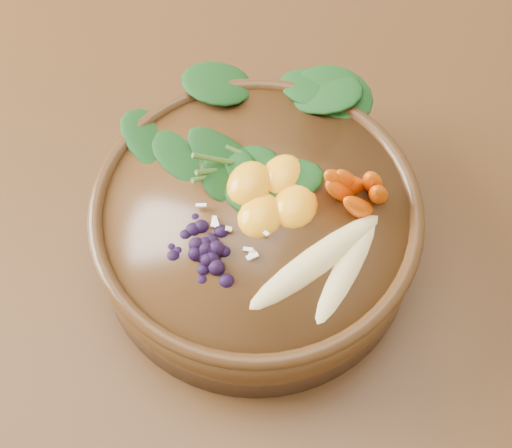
% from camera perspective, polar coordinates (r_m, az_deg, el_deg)
% --- Properties ---
extents(ground, '(4.00, 4.00, 0.00)m').
position_cam_1_polar(ground, '(1.49, -7.52, -7.15)').
color(ground, '#381E0F').
rests_on(ground, ground).
extents(dining_table, '(1.60, 0.90, 0.75)m').
position_cam_1_polar(dining_table, '(0.93, -12.18, 8.91)').
color(dining_table, '#331C0C').
rests_on(dining_table, ground).
extents(stoneware_bowl, '(0.38, 0.38, 0.08)m').
position_cam_1_polar(stoneware_bowl, '(0.66, 0.00, -0.44)').
color(stoneware_bowl, '#4A2D14').
rests_on(stoneware_bowl, dining_table).
extents(kale_heap, '(0.24, 0.23, 0.04)m').
position_cam_1_polar(kale_heap, '(0.65, 0.92, 8.07)').
color(kale_heap, '#124413').
rests_on(kale_heap, stoneware_bowl).
extents(carrot_cluster, '(0.08, 0.08, 0.08)m').
position_cam_1_polar(carrot_cluster, '(0.61, 8.84, 4.87)').
color(carrot_cluster, '#D55000').
rests_on(carrot_cluster, stoneware_bowl).
extents(banana_halves, '(0.10, 0.15, 0.03)m').
position_cam_1_polar(banana_halves, '(0.59, 6.16, -2.65)').
color(banana_halves, '#E0CC84').
rests_on(banana_halves, stoneware_bowl).
extents(mandarin_cluster, '(0.11, 0.12, 0.03)m').
position_cam_1_polar(mandarin_cluster, '(0.61, 1.33, 3.05)').
color(mandarin_cluster, '#FFA416').
rests_on(mandarin_cluster, stoneware_bowl).
extents(blueberry_pile, '(0.16, 0.14, 0.04)m').
position_cam_1_polar(blueberry_pile, '(0.58, -3.98, -1.41)').
color(blueberry_pile, black).
rests_on(blueberry_pile, stoneware_bowl).
extents(coconut_flakes, '(0.11, 0.10, 0.01)m').
position_cam_1_polar(coconut_flakes, '(0.61, -1.20, 0.29)').
color(coconut_flakes, white).
rests_on(coconut_flakes, stoneware_bowl).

